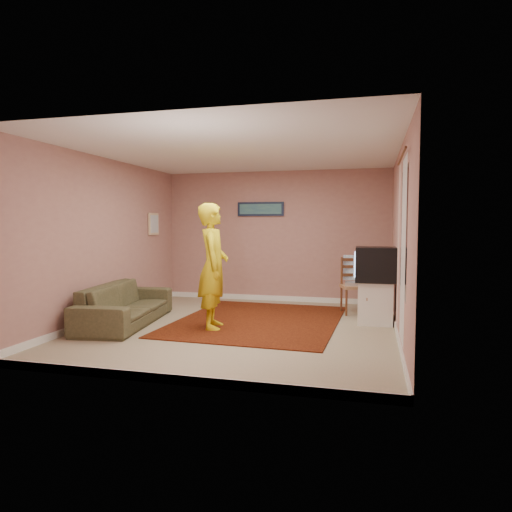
% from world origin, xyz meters
% --- Properties ---
extents(ground, '(5.00, 5.00, 0.00)m').
position_xyz_m(ground, '(0.00, 0.00, 0.00)').
color(ground, tan).
rests_on(ground, ground).
extents(wall_back, '(4.50, 0.02, 2.60)m').
position_xyz_m(wall_back, '(0.00, 2.50, 1.30)').
color(wall_back, tan).
rests_on(wall_back, ground).
extents(wall_front, '(4.50, 0.02, 2.60)m').
position_xyz_m(wall_front, '(0.00, -2.50, 1.30)').
color(wall_front, tan).
rests_on(wall_front, ground).
extents(wall_left, '(0.02, 5.00, 2.60)m').
position_xyz_m(wall_left, '(-2.25, 0.00, 1.30)').
color(wall_left, tan).
rests_on(wall_left, ground).
extents(wall_right, '(0.02, 5.00, 2.60)m').
position_xyz_m(wall_right, '(2.25, 0.00, 1.30)').
color(wall_right, tan).
rests_on(wall_right, ground).
extents(ceiling, '(4.50, 5.00, 0.02)m').
position_xyz_m(ceiling, '(0.00, 0.00, 2.60)').
color(ceiling, white).
rests_on(ceiling, wall_back).
extents(baseboard_back, '(4.50, 0.02, 0.10)m').
position_xyz_m(baseboard_back, '(0.00, 2.49, 0.05)').
color(baseboard_back, white).
rests_on(baseboard_back, ground).
extents(baseboard_front, '(4.50, 0.02, 0.10)m').
position_xyz_m(baseboard_front, '(0.00, -2.49, 0.05)').
color(baseboard_front, white).
rests_on(baseboard_front, ground).
extents(baseboard_left, '(0.02, 5.00, 0.10)m').
position_xyz_m(baseboard_left, '(-2.24, 0.00, 0.05)').
color(baseboard_left, white).
rests_on(baseboard_left, ground).
extents(baseboard_right, '(0.02, 5.00, 0.10)m').
position_xyz_m(baseboard_right, '(2.24, 0.00, 0.05)').
color(baseboard_right, white).
rests_on(baseboard_right, ground).
extents(window, '(0.01, 1.10, 1.50)m').
position_xyz_m(window, '(2.24, -0.90, 1.45)').
color(window, black).
rests_on(window, wall_right).
extents(curtain_sheer, '(0.01, 0.75, 2.10)m').
position_xyz_m(curtain_sheer, '(2.23, -1.05, 1.25)').
color(curtain_sheer, silver).
rests_on(curtain_sheer, wall_right).
extents(curtain_floral, '(0.01, 0.35, 2.10)m').
position_xyz_m(curtain_floral, '(2.21, -0.35, 1.25)').
color(curtain_floral, silver).
rests_on(curtain_floral, wall_right).
extents(curtain_rod, '(0.02, 1.40, 0.02)m').
position_xyz_m(curtain_rod, '(2.20, -0.90, 2.32)').
color(curtain_rod, brown).
rests_on(curtain_rod, wall_right).
extents(picture_back, '(0.95, 0.04, 0.28)m').
position_xyz_m(picture_back, '(-0.30, 2.47, 1.85)').
color(picture_back, '#131B35').
rests_on(picture_back, wall_back).
extents(picture_left, '(0.04, 0.38, 0.42)m').
position_xyz_m(picture_left, '(-2.22, 1.60, 1.55)').
color(picture_left, beige).
rests_on(picture_left, wall_left).
extents(area_rug, '(2.59, 3.19, 0.02)m').
position_xyz_m(area_rug, '(0.14, 0.52, 0.01)').
color(area_rug, black).
rests_on(area_rug, ground).
extents(tv_cabinet, '(0.52, 0.47, 0.66)m').
position_xyz_m(tv_cabinet, '(1.95, 0.78, 0.33)').
color(tv_cabinet, white).
rests_on(tv_cabinet, ground).
extents(crt_tv, '(0.63, 0.56, 0.53)m').
position_xyz_m(crt_tv, '(1.94, 0.78, 0.93)').
color(crt_tv, black).
rests_on(crt_tv, tv_cabinet).
extents(chair_a, '(0.54, 0.53, 0.53)m').
position_xyz_m(chair_a, '(1.61, 1.51, 0.59)').
color(chair_a, tan).
rests_on(chair_a, ground).
extents(dvd_player, '(0.33, 0.23, 0.06)m').
position_xyz_m(dvd_player, '(1.61, 1.51, 0.52)').
color(dvd_player, '#B0B0B5').
rests_on(dvd_player, chair_a).
extents(blue_throw, '(0.42, 0.05, 0.44)m').
position_xyz_m(blue_throw, '(1.61, 1.70, 0.78)').
color(blue_throw, '#85B7D9').
rests_on(blue_throw, chair_a).
extents(chair_b, '(0.42, 0.44, 0.46)m').
position_xyz_m(chair_b, '(1.97, 0.76, 0.52)').
color(chair_b, tan).
rests_on(chair_b, ground).
extents(game_console, '(0.23, 0.18, 0.04)m').
position_xyz_m(game_console, '(1.97, 0.76, 0.46)').
color(game_console, white).
rests_on(game_console, chair_b).
extents(sofa, '(1.11, 2.22, 0.62)m').
position_xyz_m(sofa, '(-1.80, -0.20, 0.31)').
color(sofa, brown).
rests_on(sofa, ground).
extents(person, '(0.60, 0.77, 1.85)m').
position_xyz_m(person, '(-0.38, -0.14, 0.93)').
color(person, yellow).
rests_on(person, ground).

